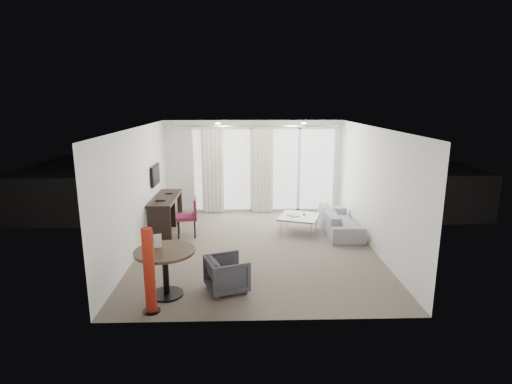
{
  "coord_description": "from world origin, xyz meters",
  "views": [
    {
      "loc": [
        -0.26,
        -8.26,
        3.15
      ],
      "look_at": [
        0.0,
        0.6,
        1.1
      ],
      "focal_mm": 28.0,
      "sensor_mm": 36.0,
      "label": 1
    }
  ],
  "objects_px": {
    "round_table": "(166,273)",
    "sofa": "(340,221)",
    "desk": "(166,213)",
    "rattan_chair_a": "(275,184)",
    "red_lamp": "(149,271)",
    "coffee_table": "(299,224)",
    "rattan_chair_b": "(322,188)",
    "tub_armchair": "(227,274)",
    "desk_chair": "(186,217)"
  },
  "relations": [
    {
      "from": "red_lamp",
      "to": "rattan_chair_a",
      "type": "relative_size",
      "value": 1.56
    },
    {
      "from": "desk",
      "to": "rattan_chair_a",
      "type": "distance_m",
      "value": 4.52
    },
    {
      "from": "rattan_chair_b",
      "to": "tub_armchair",
      "type": "bearing_deg",
      "value": -100.65
    },
    {
      "from": "tub_armchair",
      "to": "rattan_chair_a",
      "type": "distance_m",
      "value": 6.87
    },
    {
      "from": "rattan_chair_a",
      "to": "red_lamp",
      "type": "bearing_deg",
      "value": -95.68
    },
    {
      "from": "desk_chair",
      "to": "coffee_table",
      "type": "bearing_deg",
      "value": -2.15
    },
    {
      "from": "desk",
      "to": "rattan_chair_b",
      "type": "relative_size",
      "value": 2.16
    },
    {
      "from": "tub_armchair",
      "to": "rattan_chair_b",
      "type": "height_order",
      "value": "rattan_chair_b"
    },
    {
      "from": "round_table",
      "to": "sofa",
      "type": "relative_size",
      "value": 0.51
    },
    {
      "from": "desk_chair",
      "to": "coffee_table",
      "type": "xyz_separation_m",
      "value": [
        2.69,
        0.24,
        -0.26
      ]
    },
    {
      "from": "round_table",
      "to": "tub_armchair",
      "type": "xyz_separation_m",
      "value": [
        0.99,
        0.13,
        -0.09
      ]
    },
    {
      "from": "desk_chair",
      "to": "rattan_chair_a",
      "type": "distance_m",
      "value": 4.6
    },
    {
      "from": "coffee_table",
      "to": "rattan_chair_b",
      "type": "distance_m",
      "value": 3.23
    },
    {
      "from": "coffee_table",
      "to": "sofa",
      "type": "bearing_deg",
      "value": -2.55
    },
    {
      "from": "desk",
      "to": "red_lamp",
      "type": "distance_m",
      "value": 4.01
    },
    {
      "from": "coffee_table",
      "to": "tub_armchair",
      "type": "bearing_deg",
      "value": -118.11
    },
    {
      "from": "red_lamp",
      "to": "coffee_table",
      "type": "bearing_deg",
      "value": 53.35
    },
    {
      "from": "red_lamp",
      "to": "sofa",
      "type": "bearing_deg",
      "value": 44.34
    },
    {
      "from": "round_table",
      "to": "desk",
      "type": "bearing_deg",
      "value": 100.56
    },
    {
      "from": "desk",
      "to": "tub_armchair",
      "type": "xyz_separation_m",
      "value": [
        1.64,
        -3.31,
        -0.12
      ]
    },
    {
      "from": "rattan_chair_b",
      "to": "round_table",
      "type": "bearing_deg",
      "value": -107.41
    },
    {
      "from": "desk",
      "to": "round_table",
      "type": "xyz_separation_m",
      "value": [
        0.64,
        -3.44,
        -0.02
      ]
    },
    {
      "from": "tub_armchair",
      "to": "rattan_chair_b",
      "type": "distance_m",
      "value": 6.66
    },
    {
      "from": "red_lamp",
      "to": "coffee_table",
      "type": "xyz_separation_m",
      "value": [
        2.75,
        3.7,
        -0.47
      ]
    },
    {
      "from": "tub_armchair",
      "to": "red_lamp",
      "type": "bearing_deg",
      "value": 99.92
    },
    {
      "from": "desk",
      "to": "tub_armchair",
      "type": "bearing_deg",
      "value": -63.72
    },
    {
      "from": "round_table",
      "to": "red_lamp",
      "type": "height_order",
      "value": "red_lamp"
    },
    {
      "from": "rattan_chair_b",
      "to": "desk_chair",
      "type": "bearing_deg",
      "value": -125.75
    },
    {
      "from": "coffee_table",
      "to": "rattan_chair_a",
      "type": "relative_size",
      "value": 1.04
    },
    {
      "from": "red_lamp",
      "to": "sofa",
      "type": "relative_size",
      "value": 0.69
    },
    {
      "from": "red_lamp",
      "to": "tub_armchair",
      "type": "distance_m",
      "value": 1.35
    },
    {
      "from": "desk_chair",
      "to": "rattan_chair_a",
      "type": "relative_size",
      "value": 1.07
    },
    {
      "from": "desk",
      "to": "tub_armchair",
      "type": "relative_size",
      "value": 2.7
    },
    {
      "from": "red_lamp",
      "to": "coffee_table",
      "type": "relative_size",
      "value": 1.49
    },
    {
      "from": "round_table",
      "to": "sofa",
      "type": "distance_m",
      "value": 4.78
    },
    {
      "from": "round_table",
      "to": "coffee_table",
      "type": "xyz_separation_m",
      "value": [
        2.62,
        3.17,
        -0.19
      ]
    },
    {
      "from": "tub_armchair",
      "to": "round_table",
      "type": "bearing_deg",
      "value": 77.21
    },
    {
      "from": "coffee_table",
      "to": "desk",
      "type": "bearing_deg",
      "value": 175.27
    },
    {
      "from": "round_table",
      "to": "sofa",
      "type": "height_order",
      "value": "round_table"
    },
    {
      "from": "desk_chair",
      "to": "round_table",
      "type": "height_order",
      "value": "desk_chair"
    },
    {
      "from": "coffee_table",
      "to": "sofa",
      "type": "relative_size",
      "value": 0.46
    },
    {
      "from": "round_table",
      "to": "coffee_table",
      "type": "distance_m",
      "value": 4.12
    },
    {
      "from": "desk",
      "to": "rattan_chair_a",
      "type": "relative_size",
      "value": 2.08
    },
    {
      "from": "desk_chair",
      "to": "tub_armchair",
      "type": "height_order",
      "value": "desk_chair"
    },
    {
      "from": "round_table",
      "to": "red_lamp",
      "type": "xyz_separation_m",
      "value": [
        -0.13,
        -0.52,
        0.27
      ]
    },
    {
      "from": "rattan_chair_a",
      "to": "rattan_chair_b",
      "type": "height_order",
      "value": "rattan_chair_a"
    },
    {
      "from": "tub_armchair",
      "to": "coffee_table",
      "type": "xyz_separation_m",
      "value": [
        1.63,
        3.04,
        -0.1
      ]
    },
    {
      "from": "desk_chair",
      "to": "coffee_table",
      "type": "distance_m",
      "value": 2.72
    },
    {
      "from": "desk",
      "to": "round_table",
      "type": "distance_m",
      "value": 3.5
    },
    {
      "from": "rattan_chair_a",
      "to": "rattan_chair_b",
      "type": "relative_size",
      "value": 1.04
    }
  ]
}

